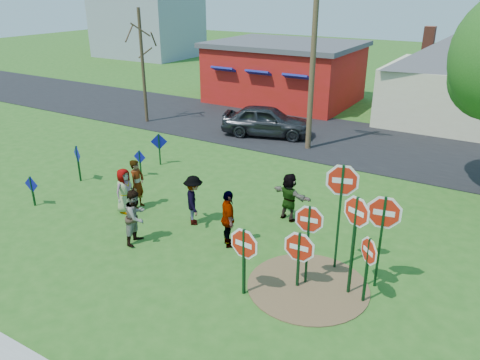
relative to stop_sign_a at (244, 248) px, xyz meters
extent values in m
plane|color=#265C1A|center=(-3.19, 2.11, -1.33)|extent=(120.00, 120.00, 0.00)
cube|color=black|center=(-3.19, 13.61, -1.31)|extent=(120.00, 7.50, 0.04)
cylinder|color=brown|center=(1.31, 1.11, -1.32)|extent=(3.20, 3.20, 0.03)
cube|color=#A41B10|center=(-8.69, 20.11, 0.47)|extent=(9.00, 7.00, 3.60)
cube|color=#4C4C51|center=(-8.69, 20.11, 2.42)|extent=(9.40, 7.40, 0.30)
cube|color=navy|center=(-11.19, 16.51, 1.07)|extent=(1.60, 0.78, 0.45)
cube|color=navy|center=(-8.69, 16.51, 1.07)|extent=(1.60, 0.78, 0.45)
cube|color=navy|center=(-6.19, 16.51, 1.07)|extent=(1.60, 0.78, 0.45)
cube|color=beige|center=(2.31, 20.11, 0.27)|extent=(8.00, 7.00, 3.20)
pyramid|color=#4C4C51|center=(2.31, 20.11, 4.07)|extent=(9.40, 9.40, 2.20)
cube|color=brown|center=(0.31, 19.11, 3.27)|extent=(0.55, 0.55, 1.40)
cube|color=#8C939E|center=(-31.19, 32.11, 2.67)|extent=(10.00, 8.00, 8.00)
cube|color=#0E3517|center=(0.00, 0.00, -0.40)|extent=(0.06, 0.08, 1.86)
cylinder|color=white|center=(0.00, 0.00, 0.13)|extent=(1.09, 0.10, 1.10)
cylinder|color=red|center=(0.00, 0.00, 0.13)|extent=(0.94, 0.09, 0.95)
cube|color=white|center=(0.00, 0.00, 0.13)|extent=(0.48, 0.04, 0.14)
cube|color=#0E3517|center=(1.58, 2.34, 0.21)|extent=(0.08, 0.09, 3.09)
cylinder|color=white|center=(1.58, 2.34, 1.32)|extent=(1.14, 0.34, 1.18)
cylinder|color=red|center=(1.58, 2.34, 1.32)|extent=(0.99, 0.30, 1.02)
cube|color=white|center=(1.58, 2.34, 1.32)|extent=(0.50, 0.15, 0.15)
cylinder|color=gold|center=(1.58, 2.34, 1.32)|extent=(1.14, 0.33, 1.18)
cube|color=#0E3517|center=(2.30, 1.40, 0.03)|extent=(0.08, 0.09, 2.72)
cylinder|color=white|center=(2.30, 1.40, 1.00)|extent=(0.98, 0.42, 1.06)
cylinder|color=red|center=(2.30, 1.40, 1.00)|extent=(0.85, 0.37, 0.91)
cube|color=white|center=(2.30, 1.40, 1.00)|extent=(0.43, 0.18, 0.13)
cube|color=#0E3517|center=(2.79, 2.07, -0.04)|extent=(0.07, 0.09, 2.58)
cylinder|color=white|center=(2.79, 2.07, 0.82)|extent=(1.17, 0.22, 1.18)
cylinder|color=red|center=(2.79, 2.07, 0.82)|extent=(1.01, 0.19, 1.02)
cube|color=white|center=(2.79, 2.07, 0.82)|extent=(0.51, 0.09, 0.15)
cylinder|color=gold|center=(2.79, 2.07, 0.82)|extent=(1.17, 0.21, 1.18)
cube|color=#0E3517|center=(1.05, 0.99, -0.54)|extent=(0.06, 0.08, 1.59)
cylinder|color=white|center=(1.05, 0.99, -0.15)|extent=(1.13, 0.09, 1.13)
cylinder|color=red|center=(1.05, 0.99, -0.15)|extent=(0.97, 0.08, 0.97)
cube|color=white|center=(1.05, 0.99, -0.15)|extent=(0.50, 0.04, 0.14)
cube|color=#0E3517|center=(2.74, 1.24, -0.43)|extent=(0.08, 0.08, 1.81)
cylinder|color=white|center=(2.74, 1.24, 0.13)|extent=(0.70, 0.64, 0.94)
cylinder|color=red|center=(2.74, 1.24, 0.13)|extent=(0.61, 0.56, 0.81)
cube|color=white|center=(2.74, 1.24, 0.13)|extent=(0.31, 0.28, 0.12)
cylinder|color=gold|center=(2.74, 1.24, 0.13)|extent=(0.70, 0.64, 0.94)
cube|color=#0E3517|center=(1.17, 1.25, -0.20)|extent=(0.06, 0.08, 2.26)
cylinder|color=white|center=(1.17, 1.25, 0.56)|extent=(1.00, 0.18, 1.01)
cylinder|color=red|center=(1.17, 1.25, 0.56)|extent=(0.86, 0.16, 0.87)
cube|color=white|center=(1.17, 1.25, 0.56)|extent=(0.44, 0.08, 0.13)
cube|color=#0E3517|center=(-9.09, 0.58, -0.77)|extent=(0.05, 0.06, 1.12)
cube|color=navy|center=(-9.09, 0.58, -0.51)|extent=(0.62, 0.07, 0.62)
cube|color=#0E3517|center=(-9.48, 3.03, -0.59)|extent=(0.08, 0.08, 1.48)
cube|color=navy|center=(-9.48, 3.03, -0.18)|extent=(0.65, 0.28, 0.70)
cube|color=#0E3517|center=(-7.71, 4.67, -0.77)|extent=(0.05, 0.06, 1.13)
cube|color=navy|center=(-7.71, 4.67, -0.48)|extent=(0.57, 0.07, 0.57)
cube|color=#0E3517|center=(-7.93, 6.15, -0.63)|extent=(0.08, 0.09, 1.40)
cube|color=navy|center=(-7.93, 6.15, -0.27)|extent=(0.62, 0.40, 0.72)
imported|color=#425788|center=(-5.92, 1.93, -0.53)|extent=(0.53, 0.80, 1.60)
imported|color=#286A58|center=(-5.78, 2.43, -0.44)|extent=(0.54, 0.72, 1.79)
imported|color=#9C5F44|center=(-4.13, 0.56, -0.46)|extent=(0.80, 0.95, 1.74)
imported|color=#343339|center=(-3.36, 2.46, -0.49)|extent=(1.18, 1.24, 1.69)
imported|color=#4C2D60|center=(-1.62, 1.82, -0.43)|extent=(1.05, 1.07, 1.81)
imported|color=#24532E|center=(-0.81, 4.34, -0.51)|extent=(1.61, 0.87, 1.66)
imported|color=#2B2B2F|center=(-5.89, 12.31, -0.51)|extent=(4.96, 3.11, 1.58)
cylinder|color=#4C3823|center=(-3.20, 11.51, 2.76)|extent=(0.25, 0.25, 8.18)
cylinder|color=#382819|center=(-13.11, 11.15, 1.79)|extent=(0.18, 0.18, 6.25)
camera|label=1|loc=(5.07, -8.62, 6.02)|focal=35.00mm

